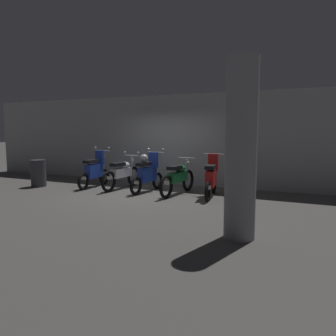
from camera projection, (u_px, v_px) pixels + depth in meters
The scene contains 9 objects.
ground_plane at pixel (141, 194), 9.40m from camera, with size 80.00×80.00×0.00m, color #565451.
back_wall at pixel (172, 140), 11.18m from camera, with size 16.00×0.30×3.02m, color #9EA0A3.
motorbike_slot_0 at pixel (95, 171), 10.53m from camera, with size 0.59×1.68×1.29m.
motorbike_slot_1 at pixel (122, 173), 10.21m from camera, with size 0.59×1.95×1.15m.
motorbike_slot_2 at pixel (148, 173), 9.68m from camera, with size 0.59×1.68×1.29m.
motorbike_slot_3 at pixel (178, 177), 9.30m from camera, with size 0.56×1.95×1.03m.
motorbike_slot_4 at pixel (211, 178), 8.93m from camera, with size 0.56×1.67×1.18m.
support_pillar at pixel (241, 150), 5.39m from camera, with size 0.52×0.52×3.02m, color gray.
trash_bin at pixel (38, 173), 10.64m from camera, with size 0.48×0.48×0.87m, color #38383D.
Camera 1 is at (4.55, -8.09, 1.83)m, focal length 34.76 mm.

